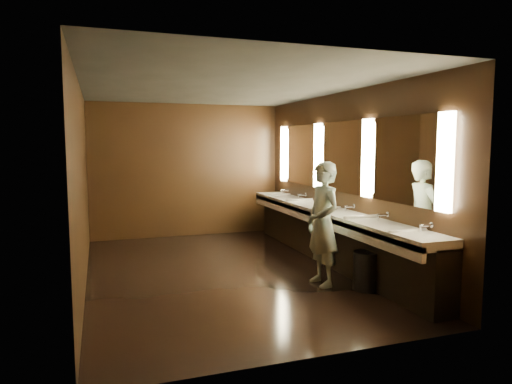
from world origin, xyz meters
TOP-DOWN VIEW (x-y plane):
  - floor at (0.00, 0.00)m, footprint 6.00×6.00m
  - ceiling at (0.00, 0.00)m, footprint 4.00×6.00m
  - wall_back at (0.00, 3.00)m, footprint 4.00×0.02m
  - wall_front at (0.00, -3.00)m, footprint 4.00×0.02m
  - wall_left at (-2.00, 0.00)m, footprint 0.02×6.00m
  - wall_right at (2.00, 0.00)m, footprint 0.02×6.00m
  - sink_counter at (1.79, 0.00)m, footprint 0.55×5.40m
  - mirror_band at (1.98, -0.00)m, footprint 0.06×5.03m
  - person at (1.13, -1.05)m, footprint 0.45×0.66m
  - trash_bin at (1.58, -1.44)m, footprint 0.41×0.41m

SIDE VIEW (x-z plane):
  - floor at x=0.00m, z-range 0.00..0.00m
  - trash_bin at x=1.58m, z-range 0.00..0.52m
  - sink_counter at x=1.79m, z-range -0.01..1.00m
  - person at x=1.13m, z-range 0.00..1.72m
  - wall_back at x=0.00m, z-range 0.00..2.80m
  - wall_front at x=0.00m, z-range 0.00..2.80m
  - wall_left at x=-2.00m, z-range 0.00..2.80m
  - wall_right at x=2.00m, z-range 0.00..2.80m
  - mirror_band at x=1.98m, z-range 1.17..2.32m
  - ceiling at x=0.00m, z-range 2.79..2.81m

